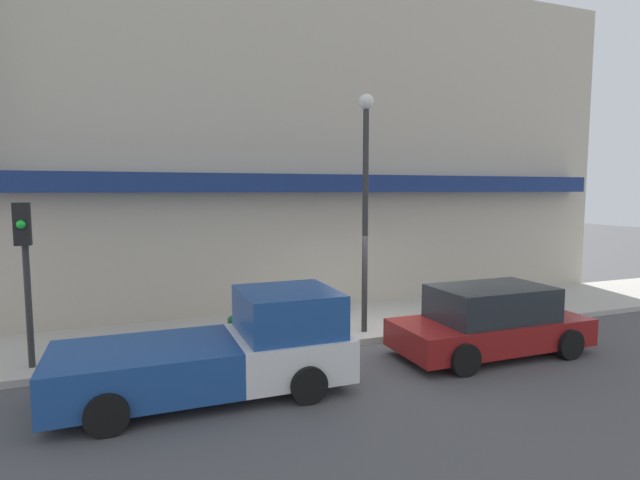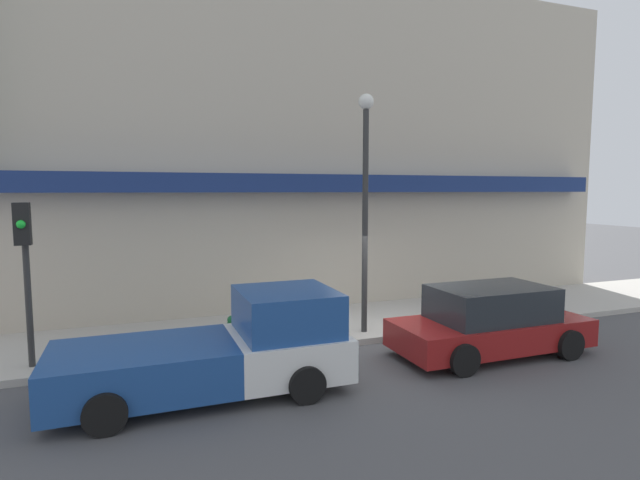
{
  "view_description": "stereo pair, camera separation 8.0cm",
  "coord_description": "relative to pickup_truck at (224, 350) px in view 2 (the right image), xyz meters",
  "views": [
    {
      "loc": [
        -5.65,
        -10.15,
        3.59
      ],
      "look_at": [
        -1.25,
        1.36,
        2.35
      ],
      "focal_mm": 28.0,
      "sensor_mm": 36.0,
      "label": 1
    },
    {
      "loc": [
        -5.58,
        -10.18,
        3.59
      ],
      "look_at": [
        -1.25,
        1.36,
        2.35
      ],
      "focal_mm": 28.0,
      "sensor_mm": 36.0,
      "label": 2
    }
  ],
  "objects": [
    {
      "name": "ground_plane",
      "position": [
        4.14,
        1.52,
        -0.76
      ],
      "size": [
        80.0,
        80.0,
        0.0
      ],
      "primitive_type": "plane",
      "color": "#4C4C4F"
    },
    {
      "name": "sidewalk",
      "position": [
        4.14,
        3.22,
        -0.69
      ],
      "size": [
        36.0,
        3.39,
        0.15
      ],
      "color": "#B7B2A8",
      "rests_on": "ground"
    },
    {
      "name": "building",
      "position": [
        4.12,
        6.39,
        4.15
      ],
      "size": [
        19.8,
        3.8,
        11.29
      ],
      "color": "#BCB29E",
      "rests_on": "ground"
    },
    {
      "name": "pickup_truck",
      "position": [
        0.0,
        0.0,
        0.0
      ],
      "size": [
        5.05,
        2.18,
        1.76
      ],
      "rotation": [
        0.0,
        0.0,
        -0.02
      ],
      "color": "white",
      "rests_on": "ground"
    },
    {
      "name": "parked_car",
      "position": [
        5.79,
        -0.0,
        -0.04
      ],
      "size": [
        4.33,
        1.99,
        1.5
      ],
      "rotation": [
        0.0,
        0.0,
        -0.01
      ],
      "color": "maroon",
      "rests_on": "ground"
    },
    {
      "name": "fire_hydrant",
      "position": [
        0.55,
        2.27,
        -0.29
      ],
      "size": [
        0.21,
        0.21,
        0.64
      ],
      "color": "#196633",
      "rests_on": "sidewalk"
    },
    {
      "name": "street_lamp",
      "position": [
        3.75,
        2.09,
        2.92
      ],
      "size": [
        0.36,
        0.36,
        5.67
      ],
      "color": "#2D2D2D",
      "rests_on": "sidewalk"
    },
    {
      "name": "traffic_light",
      "position": [
        -3.39,
        2.1,
        1.61
      ],
      "size": [
        0.28,
        0.42,
        3.21
      ],
      "color": "#2D2D2D",
      "rests_on": "sidewalk"
    }
  ]
}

